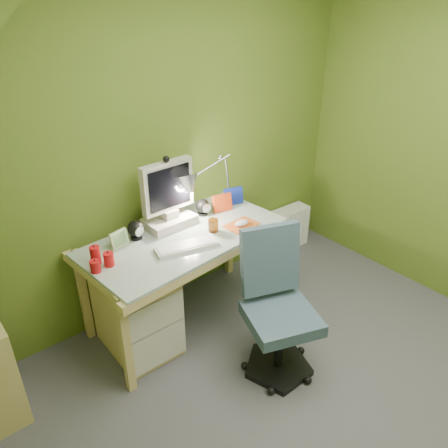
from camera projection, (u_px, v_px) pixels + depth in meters
floor at (335, 420)px, 2.49m from camera, size 3.20×3.20×0.01m
wall_back at (169, 147)px, 3.01m from camera, size 3.20×0.01×2.40m
slope_ceiling at (164, 136)px, 1.05m from camera, size 1.10×3.20×1.10m
desk at (187, 279)px, 3.07m from camera, size 1.41×0.80×0.72m
monitor at (168, 192)px, 2.90m from camera, size 0.37×0.22×0.50m
speaker_left at (136, 230)px, 2.83m from camera, size 0.13×0.13×0.13m
speaker_right at (203, 207)px, 3.13m from camera, size 0.12×0.12×0.12m
keyboard at (187, 246)px, 2.75m from camera, size 0.42×0.22×0.02m
mousepad at (241, 225)px, 3.01m from camera, size 0.24×0.18×0.01m
mouse at (242, 223)px, 3.00m from camera, size 0.12×0.08×0.04m
amber_tumbler at (213, 225)px, 2.92m from camera, size 0.08×0.08×0.09m
candle_cluster at (98, 258)px, 2.54m from camera, size 0.17×0.16×0.11m
photo_frame_red at (222, 203)px, 3.18m from camera, size 0.15×0.05×0.13m
photo_frame_blue at (233, 196)px, 3.29m from camera, size 0.15×0.06×0.13m
photo_frame_green at (119, 239)px, 2.74m from camera, size 0.13×0.05×0.11m
desk_lamp at (220, 169)px, 3.12m from camera, size 0.61×0.36×0.61m
task_chair at (281, 318)px, 2.62m from camera, size 0.59×0.59×0.84m
radiator at (288, 228)px, 4.07m from camera, size 0.39×0.17×0.39m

